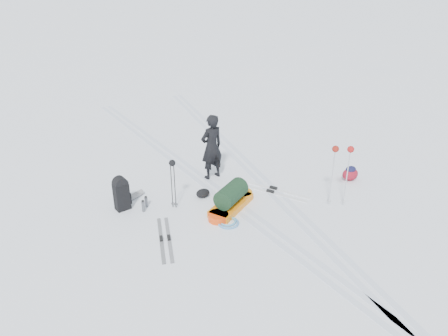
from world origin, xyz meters
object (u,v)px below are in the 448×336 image
at_px(pulk_sled, 231,199).
at_px(expedition_rucksack, 123,193).
at_px(ski_poles_black, 172,169).
at_px(skier, 212,147).

relative_size(pulk_sled, expedition_rucksack, 1.96).
xyz_separation_m(pulk_sled, ski_poles_black, (-1.14, 0.71, 0.78)).
xyz_separation_m(skier, expedition_rucksack, (-2.54, -0.33, -0.50)).
relative_size(skier, expedition_rucksack, 2.10).
bearing_deg(skier, ski_poles_black, 23.70).
height_order(skier, ski_poles_black, skier).
height_order(pulk_sled, expedition_rucksack, expedition_rucksack).
relative_size(skier, pulk_sled, 1.07).
distance_m(skier, expedition_rucksack, 2.61).
xyz_separation_m(expedition_rucksack, ski_poles_black, (1.04, -0.57, 0.63)).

